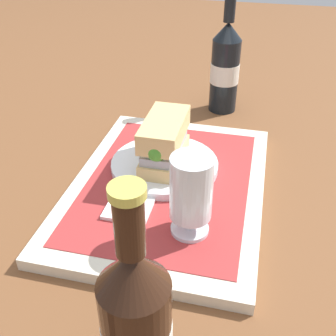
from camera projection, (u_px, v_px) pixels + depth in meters
ground_plane at (168, 192)px, 0.71m from camera, size 3.00×3.00×0.00m
tray at (168, 187)px, 0.71m from camera, size 0.44×0.32×0.02m
placemat at (168, 182)px, 0.70m from camera, size 0.38×0.27×0.00m
plate at (165, 165)px, 0.73m from camera, size 0.19×0.19×0.01m
sandwich at (164, 142)px, 0.70m from camera, size 0.13×0.06×0.08m
beer_glass at (191, 192)px, 0.56m from camera, size 0.06×0.06×0.12m
napkin_folded at (131, 203)px, 0.65m from camera, size 0.09×0.07×0.01m
beer_bottle at (137, 330)px, 0.37m from camera, size 0.07×0.07×0.27m
second_bottle at (225, 67)px, 0.92m from camera, size 0.07×0.07×0.27m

